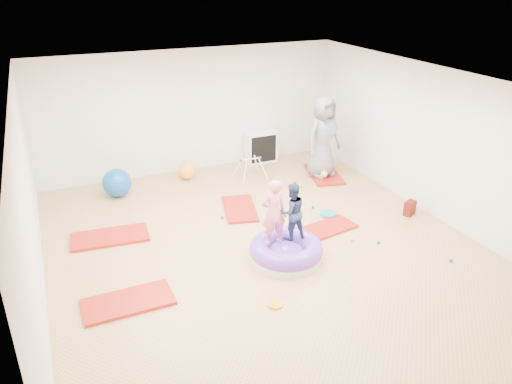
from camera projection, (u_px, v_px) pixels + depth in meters
name	position (u px, v px, depth m)	size (l,w,h in m)	color
room	(263.00, 171.00, 8.02)	(7.01, 8.01, 2.81)	tan
gym_mat_front_left	(128.00, 302.00, 7.11)	(1.27, 0.64, 0.05)	red
gym_mat_mid_left	(110.00, 237.00, 8.83)	(1.33, 0.66, 0.06)	red
gym_mat_center_back	(240.00, 209.00, 9.88)	(1.19, 0.60, 0.05)	red
gym_mat_right	(327.00, 228.00, 9.15)	(1.08, 0.54, 0.05)	red
gym_mat_rear_right	(324.00, 174.00, 11.54)	(1.30, 0.65, 0.05)	red
inflatable_cushion	(286.00, 251.00, 8.16)	(1.21, 1.21, 0.38)	silver
child_pink	(274.00, 210.00, 7.84)	(0.41, 0.27, 1.12)	pink
child_navy	(292.00, 209.00, 8.03)	(0.47, 0.37, 0.98)	navy
adult_caregiver	(323.00, 137.00, 11.07)	(0.89, 0.58, 1.81)	slate
infant	(321.00, 173.00, 11.27)	(0.33, 0.33, 0.19)	#B3D9F6
ball_pit_balls	(304.00, 224.00, 9.27)	(5.12, 3.94, 0.06)	#0E4EA6
exercise_ball_blue	(117.00, 183.00, 10.37)	(0.60, 0.60, 0.60)	#0E4EA6
exercise_ball_orange	(187.00, 171.00, 11.27)	(0.40, 0.40, 0.40)	#F8A527
infant_play_gym	(251.00, 165.00, 11.24)	(0.63, 0.60, 0.49)	white
cube_shelf	(261.00, 147.00, 12.22)	(0.76, 0.37, 0.76)	white
balance_disc	(328.00, 214.00, 9.63)	(0.32, 0.32, 0.07)	teal
backpack	(410.00, 208.00, 9.64)	(0.24, 0.15, 0.28)	#99230E
yellow_toy	(275.00, 304.00, 7.07)	(0.22, 0.22, 0.03)	orange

